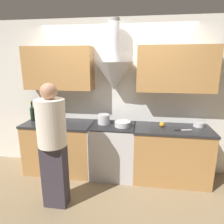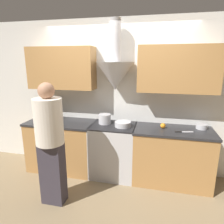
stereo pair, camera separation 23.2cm
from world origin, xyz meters
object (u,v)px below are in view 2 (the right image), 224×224
at_px(saucepan, 202,126).
at_px(orange_fruit, 163,126).
at_px(wine_bottle_3, 50,112).
at_px(person_foreground_left, 50,140).
at_px(wine_bottle_2, 45,112).
at_px(stock_pot, 105,119).
at_px(mixing_bowl, 123,124).
at_px(wine_bottle_4, 54,113).
at_px(wine_bottle_1, 41,112).
at_px(wine_bottle_0, 36,111).
at_px(stove_range, 113,150).

bearing_deg(saucepan, orange_fruit, -169.44).
bearing_deg(wine_bottle_3, person_foreground_left, -60.46).
height_order(wine_bottle_2, stock_pot, wine_bottle_2).
relative_size(mixing_bowl, saucepan, 1.51).
height_order(wine_bottle_3, person_foreground_left, person_foreground_left).
bearing_deg(wine_bottle_3, wine_bottle_4, -0.32).
relative_size(wine_bottle_1, wine_bottle_4, 1.01).
height_order(wine_bottle_3, orange_fruit, wine_bottle_3).
xyz_separation_m(wine_bottle_0, wine_bottle_4, (0.36, -0.01, -0.01)).
bearing_deg(wine_bottle_2, stove_range, -2.05).
xyz_separation_m(mixing_bowl, orange_fruit, (0.63, 0.07, -0.00)).
relative_size(stove_range, saucepan, 5.22).
xyz_separation_m(wine_bottle_4, orange_fruit, (1.87, -0.02, -0.09)).
relative_size(stove_range, mixing_bowl, 3.46).
relative_size(stock_pot, orange_fruit, 2.51).
relative_size(wine_bottle_1, saucepan, 1.88).
distance_m(stove_range, wine_bottle_4, 1.23).
bearing_deg(wine_bottle_2, stock_pot, 0.67).
bearing_deg(wine_bottle_0, stock_pot, 0.03).
xyz_separation_m(stock_pot, orange_fruit, (0.95, -0.03, -0.04)).
xyz_separation_m(wine_bottle_2, orange_fruit, (2.05, -0.02, -0.10)).
bearing_deg(wine_bottle_0, person_foreground_left, -49.41).
distance_m(mixing_bowl, saucepan, 1.23).
bearing_deg(mixing_bowl, wine_bottle_4, 176.04).
bearing_deg(saucepan, wine_bottle_3, -178.02).
bearing_deg(wine_bottle_0, wine_bottle_4, -1.23).
bearing_deg(mixing_bowl, wine_bottle_3, 176.29).
bearing_deg(saucepan, wine_bottle_2, -177.98).
relative_size(wine_bottle_2, mixing_bowl, 1.37).
bearing_deg(orange_fruit, mixing_bowl, -174.06).
bearing_deg(stove_range, wine_bottle_4, 177.37).
relative_size(stove_range, orange_fruit, 10.92).
bearing_deg(stock_pot, stove_range, -19.56).
bearing_deg(wine_bottle_3, wine_bottle_0, 178.47).
xyz_separation_m(wine_bottle_1, wine_bottle_3, (0.18, -0.02, 0.01)).
distance_m(stove_range, saucepan, 1.47).
distance_m(wine_bottle_2, stock_pot, 1.10).
bearing_deg(mixing_bowl, saucepan, 8.19).
relative_size(stock_pot, person_foreground_left, 0.12).
xyz_separation_m(wine_bottle_4, person_foreground_left, (0.43, -0.92, -0.11)).
distance_m(wine_bottle_2, person_foreground_left, 1.10).
xyz_separation_m(wine_bottle_1, orange_fruit, (2.14, -0.04, -0.09)).
relative_size(stove_range, wine_bottle_0, 2.52).
distance_m(wine_bottle_0, wine_bottle_1, 0.10).
bearing_deg(orange_fruit, wine_bottle_0, 179.27).
xyz_separation_m(wine_bottle_3, orange_fruit, (1.96, -0.02, -0.10)).
height_order(wine_bottle_4, orange_fruit, wine_bottle_4).
bearing_deg(saucepan, wine_bottle_4, -177.94).
bearing_deg(orange_fruit, wine_bottle_1, 178.99).
bearing_deg(person_foreground_left, orange_fruit, 31.87).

